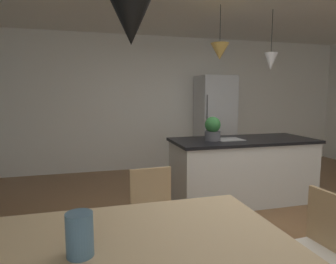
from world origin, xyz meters
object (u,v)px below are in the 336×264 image
dining_table (113,251)px  kitchen_island (242,169)px  potted_plant_on_island (213,129)px  vase_on_dining_table (80,235)px  chair_kitchen_end (314,252)px  chair_far_right (155,216)px  refrigerator (215,123)px

dining_table → kitchen_island: bearing=47.2°
kitchen_island → potted_plant_on_island: bearing=-180.0°
potted_plant_on_island → vase_on_dining_table: 2.86m
kitchen_island → chair_kitchen_end: bearing=-107.5°
chair_far_right → kitchen_island: size_ratio=0.43×
potted_plant_on_island → dining_table: bearing=-125.3°
chair_kitchen_end → kitchen_island: (0.69, 2.18, -0.01)m
chair_kitchen_end → potted_plant_on_island: potted_plant_on_island is taller
dining_table → chair_kitchen_end: (1.33, 0.00, -0.21)m
potted_plant_on_island → kitchen_island: bearing=0.0°
kitchen_island → vase_on_dining_table: bearing=-133.6°
chair_kitchen_end → potted_plant_on_island: size_ratio=2.65×
dining_table → refrigerator: 4.72m
chair_kitchen_end → kitchen_island: bearing=72.5°
chair_far_right → refrigerator: size_ratio=0.46×
dining_table → vase_on_dining_table: (-0.17, -0.11, 0.17)m
chair_far_right → potted_plant_on_island: (1.11, 1.31, 0.59)m
chair_far_right → refrigerator: 3.78m
dining_table → chair_kitchen_end: 1.34m
kitchen_island → potted_plant_on_island: potted_plant_on_island is taller
kitchen_island → refrigerator: (0.40, 1.87, 0.49)m
refrigerator → potted_plant_on_island: size_ratio=5.82×
kitchen_island → refrigerator: 1.98m
dining_table → refrigerator: (2.42, 4.05, 0.27)m
potted_plant_on_island → refrigerator: bearing=64.9°
dining_table → potted_plant_on_island: size_ratio=5.85×
refrigerator → dining_table: bearing=-120.8°
refrigerator → vase_on_dining_table: (-2.58, -4.16, -0.10)m
chair_far_right → dining_table: bearing=-116.2°
chair_kitchen_end → refrigerator: 4.22m
chair_far_right → refrigerator: bearing=58.0°
chair_far_right → kitchen_island: kitchen_island is taller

